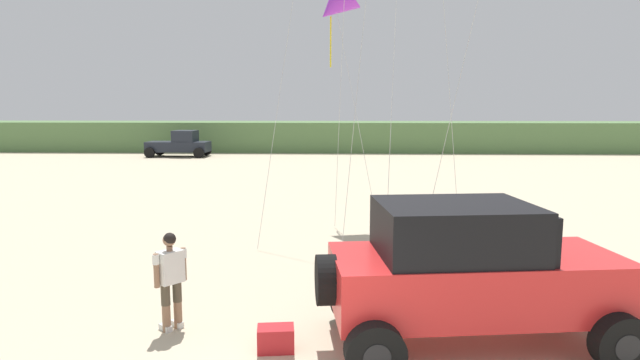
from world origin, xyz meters
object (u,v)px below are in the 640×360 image
Objects in this scene: cooler_box at (276,339)px; distant_pickup at (180,144)px; jeep at (470,270)px; kite_white_parafoil at (335,5)px; person_watching at (171,276)px.

cooler_box is 33.43m from distant_pickup.
distant_pickup reaches higher than cooler_box.
jeep is 8.87× the size of cooler_box.
kite_white_parafoil is (0.79, 10.04, 6.80)m from cooler_box.
cooler_box is at bearing -173.30° from jeep.
jeep is 0.63× the size of kite_white_parafoil.
distant_pickup is 0.59× the size of kite_white_parafoil.
kite_white_parafoil reaches higher than person_watching.
cooler_box is (-3.00, -0.35, -1.01)m from jeep.
jeep reaches higher than distant_pickup.
distant_pickup is (-11.14, 31.51, 0.75)m from cooler_box.
jeep is 3.19m from cooler_box.
distant_pickup is (-14.14, 31.16, -0.26)m from jeep.
person_watching is at bearing 152.13° from cooler_box.
cooler_box is 12.15m from kite_white_parafoil.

